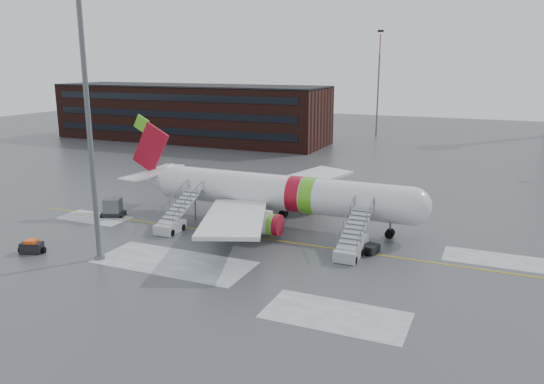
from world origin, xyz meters
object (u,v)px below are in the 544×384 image
at_px(airstair_fwd, 351,245).
at_px(airliner, 271,192).
at_px(baggage_tractor, 32,247).
at_px(light_mast_near, 86,96).
at_px(pushback_tug, 361,243).
at_px(airstair_aft, 174,220).
at_px(uld_container, 113,208).

bearing_deg(airstair_fwd, airliner, 148.61).
height_order(baggage_tractor, light_mast_near, light_mast_near).
xyz_separation_m(airliner, airstair_fwd, (10.71, -6.54, -2.35)).
xyz_separation_m(pushback_tug, baggage_tractor, (-27.71, -12.67, -0.18)).
distance_m(airstair_fwd, light_mast_near, 26.19).
bearing_deg(baggage_tractor, airstair_aft, 53.25).
distance_m(airliner, pushback_tug, 12.56).
distance_m(airstair_fwd, pushback_tug, 1.81).
xyz_separation_m(airliner, pushback_tug, (11.26, -4.85, -2.70)).
xyz_separation_m(uld_container, baggage_tractor, (1.13, -12.62, -0.42)).
xyz_separation_m(airstair_fwd, airstair_aft, (-18.96, 0.00, 0.00)).
height_order(airstair_aft, uld_container, airstair_aft).
height_order(airstair_aft, pushback_tug, airstair_aft).
bearing_deg(pushback_tug, airliner, 156.72).
relative_size(airliner, airstair_aft, 4.55).
distance_m(airliner, light_mast_near, 21.85).
relative_size(airstair_fwd, baggage_tractor, 2.97).
bearing_deg(light_mast_near, pushback_tug, 28.64).
bearing_deg(airstair_fwd, baggage_tractor, -157.99).
bearing_deg(airliner, baggage_tractor, -133.20).
bearing_deg(airstair_fwd, uld_container, 176.69).
relative_size(pushback_tug, baggage_tractor, 1.22).
xyz_separation_m(airliner, light_mast_near, (-9.65, -16.27, 10.94)).
height_order(uld_container, baggage_tractor, uld_container).
relative_size(airstair_fwd, airstair_aft, 1.00).
relative_size(airliner, light_mast_near, 1.25).
bearing_deg(pushback_tug, uld_container, -179.89).
bearing_deg(uld_container, airliner, 15.58).
xyz_separation_m(airstair_aft, uld_container, (-9.33, 1.64, -0.11)).
distance_m(baggage_tractor, light_mast_near, 15.45).
bearing_deg(airliner, uld_container, -164.42).
xyz_separation_m(baggage_tractor, light_mast_near, (6.80, 1.25, 13.81)).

